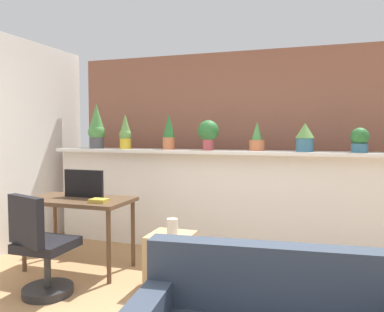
# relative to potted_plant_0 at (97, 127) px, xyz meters

# --- Properties ---
(divider_wall) EXTENTS (4.68, 0.16, 1.19)m
(divider_wall) POSITION_rel_potted_plant_0_xyz_m (1.83, 0.05, -0.91)
(divider_wall) COLOR white
(divider_wall) RESTS_ON ground
(plant_shelf) EXTENTS (4.68, 0.37, 0.04)m
(plant_shelf) POSITION_rel_potted_plant_0_xyz_m (1.83, 0.01, -0.30)
(plant_shelf) COLOR white
(plant_shelf) RESTS_ON divider_wall
(brick_wall_behind) EXTENTS (4.68, 0.10, 2.50)m
(brick_wall_behind) POSITION_rel_potted_plant_0_xyz_m (1.83, 0.65, -0.26)
(brick_wall_behind) COLOR #935B47
(brick_wall_behind) RESTS_ON ground
(potted_plant_0) EXTENTS (0.22, 0.22, 0.59)m
(potted_plant_0) POSITION_rel_potted_plant_0_xyz_m (0.00, 0.00, 0.00)
(potted_plant_0) COLOR #4C4C51
(potted_plant_0) RESTS_ON plant_shelf
(potted_plant_1) EXTENTS (0.16, 0.16, 0.44)m
(potted_plant_1) POSITION_rel_potted_plant_0_xyz_m (0.43, -0.01, -0.07)
(potted_plant_1) COLOR gold
(potted_plant_1) RESTS_ON plant_shelf
(potted_plant_2) EXTENTS (0.15, 0.15, 0.44)m
(potted_plant_2) POSITION_rel_potted_plant_0_xyz_m (1.02, 0.01, -0.06)
(potted_plant_2) COLOR #C66B42
(potted_plant_2) RESTS_ON plant_shelf
(potted_plant_3) EXTENTS (0.25, 0.25, 0.36)m
(potted_plant_3) POSITION_rel_potted_plant_0_xyz_m (1.53, -0.01, -0.07)
(potted_plant_3) COLOR #B7474C
(potted_plant_3) RESTS_ON plant_shelf
(potted_plant_4) EXTENTS (0.18, 0.18, 0.33)m
(potted_plant_4) POSITION_rel_potted_plant_0_xyz_m (2.11, 0.03, -0.14)
(potted_plant_4) COLOR #C66B42
(potted_plant_4) RESTS_ON plant_shelf
(potted_plant_5) EXTENTS (0.20, 0.20, 0.32)m
(potted_plant_5) POSITION_rel_potted_plant_0_xyz_m (2.64, -0.02, -0.11)
(potted_plant_5) COLOR #386B84
(potted_plant_5) RESTS_ON plant_shelf
(potted_plant_6) EXTENTS (0.19, 0.19, 0.26)m
(potted_plant_6) POSITION_rel_potted_plant_0_xyz_m (3.19, -0.02, -0.15)
(potted_plant_6) COLOR #386B84
(potted_plant_6) RESTS_ON plant_shelf
(desk) EXTENTS (1.10, 0.60, 0.75)m
(desk) POSITION_rel_potted_plant_0_xyz_m (0.41, -1.01, -0.84)
(desk) COLOR brown
(desk) RESTS_ON ground
(tv_monitor) EXTENTS (0.46, 0.04, 0.29)m
(tv_monitor) POSITION_rel_potted_plant_0_xyz_m (0.42, -0.93, -0.61)
(tv_monitor) COLOR black
(tv_monitor) RESTS_ON desk
(office_chair) EXTENTS (0.50, 0.50, 0.91)m
(office_chair) POSITION_rel_potted_plant_0_xyz_m (0.50, -1.70, -1.12)
(office_chair) COLOR #262628
(office_chair) RESTS_ON ground
(side_cube_shelf) EXTENTS (0.40, 0.41, 0.50)m
(side_cube_shelf) POSITION_rel_potted_plant_0_xyz_m (1.50, -1.15, -1.26)
(side_cube_shelf) COLOR tan
(side_cube_shelf) RESTS_ON ground
(vase_on_shelf) EXTENTS (0.10, 0.10, 0.16)m
(vase_on_shelf) POSITION_rel_potted_plant_0_xyz_m (1.53, -1.19, -0.93)
(vase_on_shelf) COLOR silver
(vase_on_shelf) RESTS_ON side_cube_shelf
(book_on_desk) EXTENTS (0.17, 0.13, 0.04)m
(book_on_desk) POSITION_rel_potted_plant_0_xyz_m (0.74, -1.13, -0.74)
(book_on_desk) COLOR gold
(book_on_desk) RESTS_ON desk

